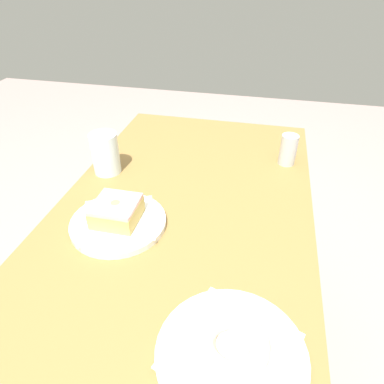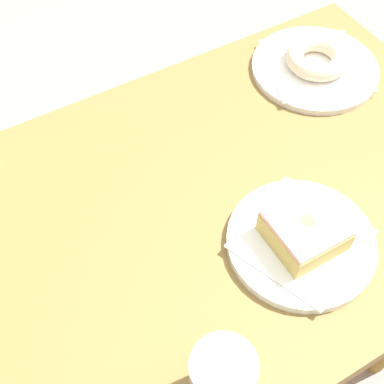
# 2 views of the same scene
# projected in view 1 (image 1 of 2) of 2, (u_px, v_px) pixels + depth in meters

# --- Properties ---
(ground_plane) EXTENTS (6.00, 6.00, 0.00)m
(ground_plane) POSITION_uv_depth(u_px,v_px,m) (187.00, 368.00, 1.29)
(ground_plane) COLOR gray
(table) EXTENTS (1.05, 0.62, 0.77)m
(table) POSITION_uv_depth(u_px,v_px,m) (185.00, 244.00, 0.92)
(table) COLOR olive
(table) RESTS_ON ground_plane
(plate_glazed_square) EXTENTS (0.22, 0.22, 0.01)m
(plate_glazed_square) POSITION_uv_depth(u_px,v_px,m) (119.00, 223.00, 0.78)
(plate_glazed_square) COLOR silver
(plate_glazed_square) RESTS_ON table
(napkin_glazed_square) EXTENTS (0.21, 0.21, 0.00)m
(napkin_glazed_square) POSITION_uv_depth(u_px,v_px,m) (118.00, 220.00, 0.77)
(napkin_glazed_square) COLOR white
(napkin_glazed_square) RESTS_ON plate_glazed_square
(donut_glazed_square) EXTENTS (0.10, 0.10, 0.05)m
(donut_glazed_square) POSITION_uv_depth(u_px,v_px,m) (117.00, 211.00, 0.76)
(donut_glazed_square) COLOR tan
(donut_glazed_square) RESTS_ON napkin_glazed_square
(plate_sugar_ring) EXTENTS (0.24, 0.24, 0.01)m
(plate_sugar_ring) POSITION_uv_depth(u_px,v_px,m) (231.00, 353.00, 0.53)
(plate_sugar_ring) COLOR silver
(plate_sugar_ring) RESTS_ON table
(napkin_sugar_ring) EXTENTS (0.22, 0.22, 0.00)m
(napkin_sugar_ring) POSITION_uv_depth(u_px,v_px,m) (231.00, 351.00, 0.52)
(napkin_sugar_ring) COLOR white
(napkin_sugar_ring) RESTS_ON plate_sugar_ring
(donut_sugar_ring) EXTENTS (0.12, 0.12, 0.03)m
(donut_sugar_ring) POSITION_uv_depth(u_px,v_px,m) (232.00, 344.00, 0.51)
(donut_sugar_ring) COLOR beige
(donut_sugar_ring) RESTS_ON napkin_sugar_ring
(water_glass) EXTENTS (0.08, 0.08, 0.11)m
(water_glass) POSITION_uv_depth(u_px,v_px,m) (105.00, 153.00, 0.94)
(water_glass) COLOR silver
(water_glass) RESTS_ON table
(sugar_jar) EXTENTS (0.05, 0.05, 0.09)m
(sugar_jar) POSITION_uv_depth(u_px,v_px,m) (288.00, 150.00, 0.98)
(sugar_jar) COLOR #B1B3B0
(sugar_jar) RESTS_ON table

